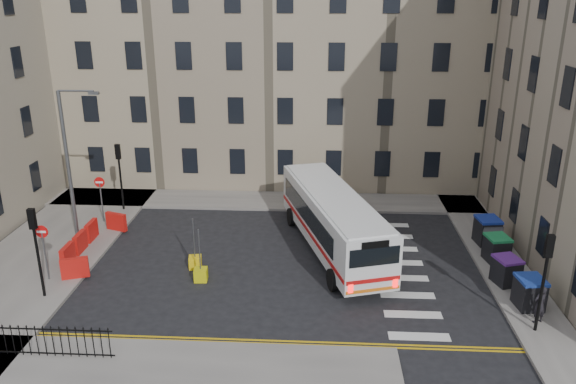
# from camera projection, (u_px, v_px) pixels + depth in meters

# --- Properties ---
(ground) EXTENTS (120.00, 120.00, 0.00)m
(ground) POSITION_uv_depth(u_px,v_px,m) (318.00, 264.00, 27.83)
(ground) COLOR black
(ground) RESTS_ON ground
(pavement_north) EXTENTS (36.00, 3.20, 0.15)m
(pavement_north) POSITION_uv_depth(u_px,v_px,m) (226.00, 200.00, 36.21)
(pavement_north) COLOR slate
(pavement_north) RESTS_ON ground
(pavement_east) EXTENTS (2.40, 26.00, 0.15)m
(pavement_east) POSITION_uv_depth(u_px,v_px,m) (481.00, 234.00, 31.09)
(pavement_east) COLOR slate
(pavement_east) RESTS_ON ground
(pavement_west) EXTENTS (6.00, 22.00, 0.15)m
(pavement_west) POSITION_uv_depth(u_px,v_px,m) (52.00, 247.00, 29.49)
(pavement_west) COLOR slate
(pavement_west) RESTS_ON ground
(terrace_north) EXTENTS (38.30, 10.80, 17.20)m
(terrace_north) POSITION_uv_depth(u_px,v_px,m) (223.00, 54.00, 39.88)
(terrace_north) COLOR gray
(terrace_north) RESTS_ON ground
(traffic_light_east) EXTENTS (0.28, 0.22, 4.10)m
(traffic_light_east) POSITION_uv_depth(u_px,v_px,m) (546.00, 268.00, 21.24)
(traffic_light_east) COLOR black
(traffic_light_east) RESTS_ON pavement_east
(traffic_light_nw) EXTENTS (0.28, 0.22, 4.10)m
(traffic_light_nw) POSITION_uv_depth(u_px,v_px,m) (119.00, 167.00, 33.62)
(traffic_light_nw) COLOR black
(traffic_light_nw) RESTS_ON pavement_west
(traffic_light_sw) EXTENTS (0.28, 0.22, 4.10)m
(traffic_light_sw) POSITION_uv_depth(u_px,v_px,m) (35.00, 239.00, 23.75)
(traffic_light_sw) COLOR black
(traffic_light_sw) RESTS_ON pavement_west
(streetlamp) EXTENTS (0.50, 0.22, 8.14)m
(streetlamp) POSITION_uv_depth(u_px,v_px,m) (68.00, 165.00, 28.95)
(streetlamp) COLOR #595B5E
(streetlamp) RESTS_ON pavement_west
(no_entry_north) EXTENTS (0.60, 0.08, 3.00)m
(no_entry_north) POSITION_uv_depth(u_px,v_px,m) (100.00, 190.00, 32.03)
(no_entry_north) COLOR #595B5E
(no_entry_north) RESTS_ON pavement_west
(no_entry_south) EXTENTS (0.60, 0.08, 3.00)m
(no_entry_south) POSITION_uv_depth(u_px,v_px,m) (43.00, 241.00, 25.45)
(no_entry_south) COLOR #595B5E
(no_entry_south) RESTS_ON pavement_west
(roadworks_barriers) EXTENTS (1.66, 6.26, 1.00)m
(roadworks_barriers) POSITION_uv_depth(u_px,v_px,m) (87.00, 242.00, 28.72)
(roadworks_barriers) COLOR red
(roadworks_barriers) RESTS_ON pavement_west
(iron_railings) EXTENTS (7.80, 0.04, 1.20)m
(iron_railings) POSITION_uv_depth(u_px,v_px,m) (9.00, 340.00, 20.47)
(iron_railings) COLOR black
(iron_railings) RESTS_ON pavement_sw
(bus) EXTENTS (5.70, 11.45, 3.05)m
(bus) POSITION_uv_depth(u_px,v_px,m) (333.00, 219.00, 28.78)
(bus) COLOR silver
(bus) RESTS_ON ground
(wheelie_bin_a) EXTENTS (1.19, 1.33, 1.35)m
(wheelie_bin_a) POSITION_uv_depth(u_px,v_px,m) (529.00, 292.00, 23.58)
(wheelie_bin_a) COLOR black
(wheelie_bin_a) RESTS_ON pavement_east
(wheelie_bin_b) EXTENTS (1.30, 1.40, 1.28)m
(wheelie_bin_b) POSITION_uv_depth(u_px,v_px,m) (506.00, 270.00, 25.51)
(wheelie_bin_b) COLOR black
(wheelie_bin_b) RESTS_ON pavement_east
(wheelie_bin_c) EXTENTS (1.23, 1.36, 1.31)m
(wheelie_bin_c) POSITION_uv_depth(u_px,v_px,m) (497.00, 248.00, 27.66)
(wheelie_bin_c) COLOR black
(wheelie_bin_c) RESTS_ON pavement_east
(wheelie_bin_d) EXTENTS (1.26, 1.34, 1.19)m
(wheelie_bin_d) POSITION_uv_depth(u_px,v_px,m) (492.00, 240.00, 28.76)
(wheelie_bin_d) COLOR black
(wheelie_bin_d) RESTS_ON pavement_east
(wheelie_bin_e) EXTENTS (1.28, 1.43, 1.43)m
(wheelie_bin_e) POSITION_uv_depth(u_px,v_px,m) (487.00, 230.00, 29.60)
(wheelie_bin_e) COLOR black
(wheelie_bin_e) RESTS_ON pavement_east
(pedestrian) EXTENTS (0.70, 0.59, 1.62)m
(pedestrian) POSITION_uv_depth(u_px,v_px,m) (540.00, 304.00, 22.41)
(pedestrian) COLOR black
(pedestrian) RESTS_ON pavement_east
(bollard_yellow) EXTENTS (0.69, 0.69, 0.60)m
(bollard_yellow) POSITION_uv_depth(u_px,v_px,m) (195.00, 262.00, 27.38)
(bollard_yellow) COLOR yellow
(bollard_yellow) RESTS_ON ground
(bollard_chevron) EXTENTS (0.64, 0.64, 0.60)m
(bollard_chevron) POSITION_uv_depth(u_px,v_px,m) (201.00, 275.00, 26.18)
(bollard_chevron) COLOR #C4BE0B
(bollard_chevron) RESTS_ON ground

